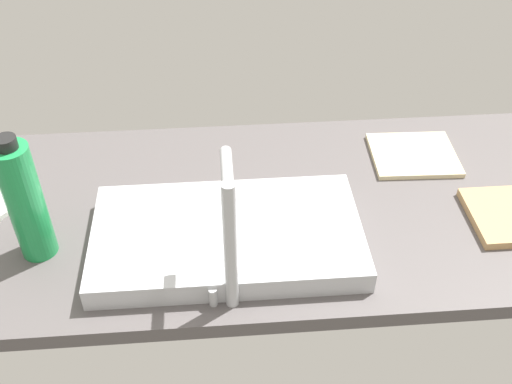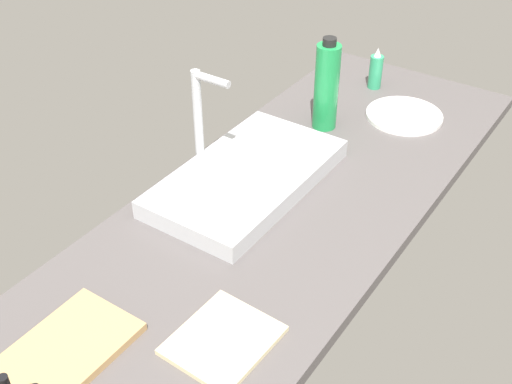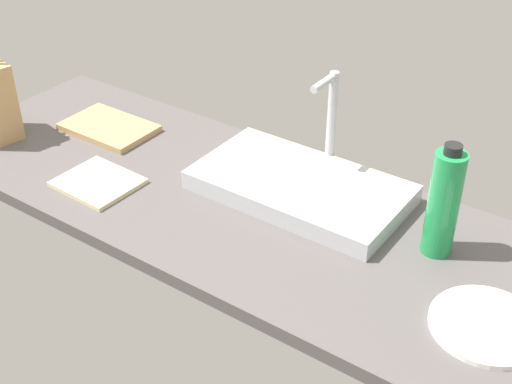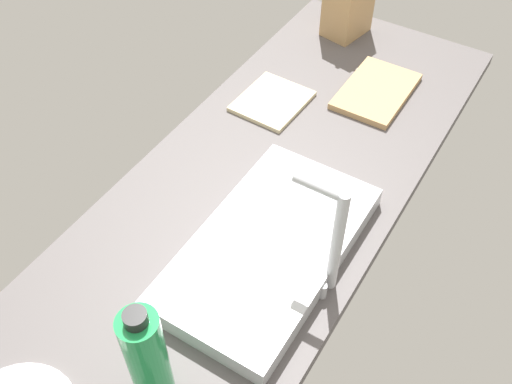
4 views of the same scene
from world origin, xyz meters
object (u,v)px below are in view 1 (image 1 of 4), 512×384
at_px(dish_towel, 413,155).
at_px(faucet, 229,237).
at_px(sink_basin, 227,236).
at_px(water_bottle, 25,201).

bearing_deg(dish_towel, faucet, 41.35).
distance_m(sink_basin, dish_towel, 0.53).
bearing_deg(faucet, water_bottle, -22.48).
xyz_separation_m(sink_basin, dish_towel, (-0.46, -0.26, -0.02)).
bearing_deg(faucet, dish_towel, -138.65).
bearing_deg(dish_towel, sink_basin, 29.77).
xyz_separation_m(sink_basin, water_bottle, (0.38, -0.02, 0.11)).
bearing_deg(sink_basin, water_bottle, -2.39).
distance_m(water_bottle, dish_towel, 0.88).
bearing_deg(faucet, sink_basin, -89.63).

